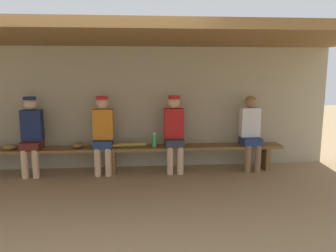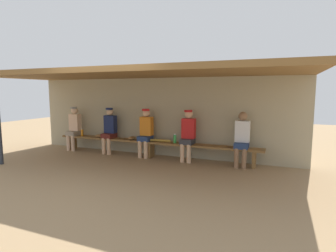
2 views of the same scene
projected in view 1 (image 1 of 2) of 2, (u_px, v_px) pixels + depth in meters
The scene contains 12 objects.
ground_plane at pixel (105, 209), 4.30m from camera, with size 24.00×24.00×0.00m, color #9E7F59.
back_wall at pixel (114, 108), 6.08m from camera, with size 8.00×0.20×2.20m, color tan.
dugout_roof at pixel (105, 36), 4.61m from camera, with size 8.00×2.80×0.12m, color brown.
bench at pixel (113, 151), 5.76m from camera, with size 6.00×0.36×0.46m.
player_in_red at pixel (251, 130), 5.91m from camera, with size 0.34×0.42×1.34m.
player_in_blue at pixel (174, 130), 5.79m from camera, with size 0.34×0.42×1.34m.
player_in_white at pixel (31, 132), 5.58m from camera, with size 0.34×0.42×1.34m.
player_rightmost at pixel (103, 131), 5.69m from camera, with size 0.34×0.42×1.34m.
water_bottle_blue at pixel (154, 140), 5.76m from camera, with size 0.08×0.08×0.25m.
baseball_glove_worn at pixel (78, 145), 5.69m from camera, with size 0.24×0.17×0.09m, color olive.
baseball_glove_tan at pixel (11, 147), 5.57m from camera, with size 0.24×0.17×0.09m, color olive.
baseball_bat at pixel (124, 145), 5.75m from camera, with size 0.07×0.07×0.76m, color #B28C33.
Camera 1 is at (0.48, -4.11, 1.79)m, focal length 35.27 mm.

